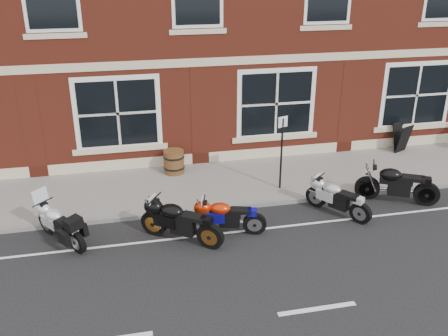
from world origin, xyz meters
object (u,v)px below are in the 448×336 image
at_px(moto_sport_red, 226,215).
at_px(a_board_sign, 401,137).
at_px(moto_sport_black, 180,220).
at_px(moto_sport_silver, 337,197).
at_px(barrel_planter, 174,162).
at_px(parking_sign, 282,148).
at_px(moto_naked_black, 396,182).
at_px(moto_touring_silver, 60,223).

bearing_deg(moto_sport_red, a_board_sign, -44.64).
relative_size(moto_sport_red, moto_sport_black, 1.00).
height_order(moto_sport_silver, barrel_planter, moto_sport_silver).
relative_size(barrel_planter, parking_sign, 0.34).
bearing_deg(a_board_sign, moto_sport_silver, -162.67).
bearing_deg(a_board_sign, moto_sport_black, -178.55).
xyz_separation_m(moto_sport_red, barrel_planter, (-0.83, 3.72, -0.01)).
relative_size(moto_naked_black, barrel_planter, 2.85).
height_order(moto_sport_silver, a_board_sign, a_board_sign).
xyz_separation_m(moto_touring_silver, a_board_sign, (10.98, 3.47, 0.10)).
bearing_deg(moto_touring_silver, moto_naked_black, -34.19).
distance_m(a_board_sign, parking_sign, 5.43).
height_order(moto_sport_red, a_board_sign, a_board_sign).
distance_m(moto_touring_silver, barrel_planter, 4.52).
bearing_deg(moto_sport_black, parking_sign, -20.68).
relative_size(moto_touring_silver, a_board_sign, 1.65).
xyz_separation_m(moto_sport_silver, barrel_planter, (-3.91, 3.38, -0.02)).
height_order(moto_touring_silver, barrel_planter, moto_touring_silver).
height_order(moto_sport_black, moto_sport_silver, moto_sport_black).
height_order(moto_sport_silver, parking_sign, parking_sign).
xyz_separation_m(barrel_planter, parking_sign, (2.87, -1.76, 0.88)).
height_order(moto_sport_red, barrel_planter, moto_sport_red).
relative_size(moto_sport_black, a_board_sign, 1.90).
bearing_deg(moto_sport_red, moto_sport_silver, -67.62).
bearing_deg(a_board_sign, parking_sign, 176.57).
height_order(moto_sport_black, a_board_sign, a_board_sign).
bearing_deg(moto_naked_black, parking_sign, 93.10).
relative_size(moto_touring_silver, parking_sign, 0.75).
relative_size(moto_sport_silver, parking_sign, 0.77).
relative_size(moto_sport_red, parking_sign, 0.86).
relative_size(moto_touring_silver, moto_naked_black, 0.78).
bearing_deg(parking_sign, moto_sport_black, -165.73).
bearing_deg(moto_naked_black, moto_touring_silver, 118.51).
distance_m(moto_sport_red, parking_sign, 2.96).
relative_size(moto_sport_red, moto_sport_silver, 1.11).
xyz_separation_m(moto_touring_silver, barrel_planter, (3.12, 3.27, -0.03)).
distance_m(moto_sport_red, moto_sport_silver, 3.09).
xyz_separation_m(moto_sport_black, parking_sign, (3.19, 2.09, 0.80)).
height_order(moto_sport_red, parking_sign, parking_sign).
height_order(moto_touring_silver, moto_sport_black, moto_touring_silver).
height_order(moto_naked_black, barrel_planter, moto_naked_black).
height_order(moto_sport_red, moto_sport_silver, moto_sport_silver).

